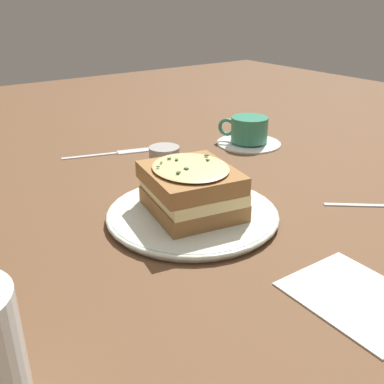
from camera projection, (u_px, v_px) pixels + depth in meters
ground_plane at (187, 220)px, 0.64m from camera, size 2.40×2.40×0.00m
dinner_plate at (192, 214)px, 0.65m from camera, size 0.25×0.25×0.01m
sandwich at (191, 188)px, 0.63m from camera, size 0.15×0.14×0.07m
teacup_with_saucer at (249, 133)px, 0.95m from camera, size 0.14×0.14×0.06m
fork at (118, 152)px, 0.91m from camera, size 0.07×0.17×0.00m
napkin at (357, 297)px, 0.48m from camera, size 0.14×0.12×0.00m
condiment_pot at (164, 157)px, 0.83m from camera, size 0.06×0.06×0.04m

